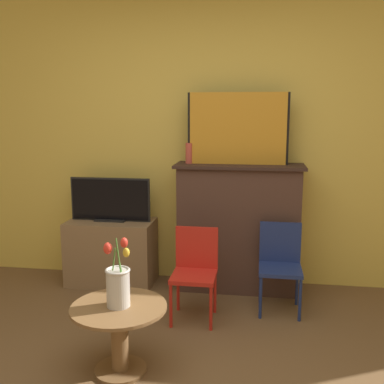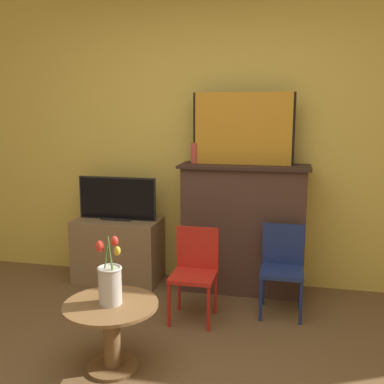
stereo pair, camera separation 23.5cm
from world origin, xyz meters
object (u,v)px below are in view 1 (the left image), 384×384
(tv_monitor, at_px, (110,200))
(chair_red, at_px, (195,267))
(vase_tulips, at_px, (118,284))
(chair_blue, at_px, (280,261))
(painting, at_px, (238,129))

(tv_monitor, distance_m, chair_red, 1.09)
(vase_tulips, bearing_deg, chair_red, 67.24)
(tv_monitor, bearing_deg, chair_red, -34.39)
(chair_blue, bearing_deg, vase_tulips, -133.08)
(chair_blue, bearing_deg, chair_red, -159.24)
(tv_monitor, height_order, vase_tulips, tv_monitor)
(painting, relative_size, chair_red, 1.24)
(painting, distance_m, tv_monitor, 1.29)
(chair_blue, height_order, vase_tulips, vase_tulips)
(painting, distance_m, chair_blue, 1.15)
(tv_monitor, height_order, chair_red, tv_monitor)
(painting, distance_m, vase_tulips, 1.77)
(tv_monitor, xyz_separation_m, vase_tulips, (0.51, -1.38, -0.21))
(tv_monitor, relative_size, chair_blue, 1.06)
(painting, xyz_separation_m, vase_tulips, (-0.61, -1.43, -0.85))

